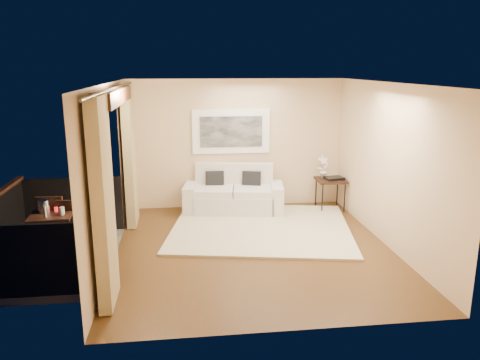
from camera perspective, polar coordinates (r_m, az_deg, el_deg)
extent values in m
plane|color=#523518|center=(7.86, 1.69, -8.35)|extent=(5.00, 5.00, 0.00)
plane|color=white|center=(7.28, 1.84, 11.72)|extent=(5.00, 5.00, 0.00)
plane|color=#D2B38D|center=(9.89, -0.44, 4.42)|extent=(4.50, 0.00, 4.50)
plane|color=#D2B38D|center=(5.09, 6.05, -4.79)|extent=(4.50, 0.00, 4.50)
plane|color=#D2B38D|center=(8.10, 17.70, 1.66)|extent=(0.00, 5.00, 5.00)
plane|color=#D2B38D|center=(9.26, -13.96, 3.36)|extent=(0.00, 2.70, 2.70)
plane|color=#D2B38D|center=(5.70, -18.22, -3.38)|extent=(0.00, 2.70, 2.70)
plane|color=#D2B38D|center=(7.29, -16.20, 10.02)|extent=(0.00, 2.40, 2.40)
cube|color=black|center=(7.28, -15.24, 9.83)|extent=(0.28, 2.40, 0.22)
cube|color=#605B56|center=(8.07, -21.34, -9.22)|extent=(1.80, 2.60, 0.12)
cube|color=black|center=(9.05, -19.74, -2.83)|extent=(1.80, 0.06, 1.00)
cube|color=black|center=(6.73, -24.35, -8.97)|extent=(1.80, 0.06, 1.00)
cube|color=tan|center=(8.95, -13.28, 2.86)|extent=(0.16, 0.75, 2.62)
cube|color=tan|center=(5.96, -16.34, -2.78)|extent=(0.16, 0.75, 2.62)
cylinder|color=#4C473F|center=(7.27, -15.13, 10.70)|extent=(0.04, 4.80, 0.04)
cube|color=white|center=(9.81, -1.08, 5.94)|extent=(1.62, 0.05, 0.92)
cube|color=black|center=(9.77, -1.06, 5.91)|extent=(1.30, 0.02, 0.64)
cube|color=beige|center=(8.76, 2.55, -5.83)|extent=(3.72, 3.38, 0.04)
cube|color=silver|center=(9.67, -0.77, -2.79)|extent=(1.74, 1.09, 0.40)
cube|color=silver|center=(9.90, -0.71, -0.16)|extent=(1.64, 0.44, 0.79)
cube|color=silver|center=(9.72, -6.03, -2.20)|extent=(0.35, 0.89, 0.59)
cube|color=silver|center=(9.66, 4.53, -2.27)|extent=(0.35, 0.89, 0.59)
cube|color=silver|center=(9.59, -3.13, -1.28)|extent=(0.87, 0.87, 0.13)
cube|color=silver|center=(9.57, 1.57, -1.31)|extent=(0.87, 0.87, 0.13)
cube|color=black|center=(9.77, -3.10, -0.02)|extent=(0.39, 0.20, 0.39)
cube|color=black|center=(9.74, 1.40, -0.04)|extent=(0.42, 0.27, 0.39)
cube|color=black|center=(9.96, 11.00, -0.01)|extent=(0.61, 0.61, 0.04)
cylinder|color=black|center=(9.76, 10.01, -2.23)|extent=(0.03, 0.03, 0.60)
cylinder|color=black|center=(9.90, 12.64, -2.12)|extent=(0.03, 0.03, 0.60)
cylinder|color=black|center=(10.19, 9.24, -1.50)|extent=(0.03, 0.03, 0.60)
cylinder|color=black|center=(10.34, 11.77, -1.41)|extent=(0.03, 0.03, 0.60)
cube|color=black|center=(9.95, 11.40, 0.22)|extent=(0.42, 0.34, 0.05)
imported|color=white|center=(9.99, 10.13, 1.61)|extent=(0.30, 0.24, 0.48)
cube|color=black|center=(7.80, -22.06, -4.04)|extent=(0.67, 0.67, 0.05)
cylinder|color=black|center=(7.76, -24.10, -7.23)|extent=(0.04, 0.04, 0.68)
cylinder|color=black|center=(7.62, -20.44, -7.25)|extent=(0.04, 0.04, 0.68)
cylinder|color=black|center=(8.21, -23.10, -5.98)|extent=(0.04, 0.04, 0.68)
cylinder|color=black|center=(8.08, -19.63, -5.97)|extent=(0.04, 0.04, 0.68)
cube|color=black|center=(8.27, -21.61, -4.97)|extent=(0.42, 0.42, 0.05)
cube|color=black|center=(8.03, -22.12, -3.74)|extent=(0.41, 0.06, 0.54)
cylinder|color=black|center=(8.45, -20.08, -6.09)|extent=(0.03, 0.03, 0.42)
cylinder|color=black|center=(8.54, -22.24, -6.07)|extent=(0.03, 0.03, 0.42)
cylinder|color=black|center=(8.15, -20.66, -6.87)|extent=(0.03, 0.03, 0.42)
cylinder|color=black|center=(8.25, -22.89, -6.84)|extent=(0.03, 0.03, 0.42)
cube|color=black|center=(7.82, -20.52, -6.13)|extent=(0.45, 0.45, 0.05)
cube|color=black|center=(7.90, -20.16, -4.12)|extent=(0.39, 0.11, 0.51)
cylinder|color=black|center=(7.82, -21.91, -7.95)|extent=(0.03, 0.03, 0.40)
cylinder|color=black|center=(7.69, -19.75, -8.11)|extent=(0.03, 0.03, 0.40)
cylinder|color=black|center=(8.09, -20.98, -7.15)|extent=(0.03, 0.03, 0.40)
cylinder|color=black|center=(7.97, -18.89, -7.28)|extent=(0.03, 0.03, 0.40)
cylinder|color=silver|center=(7.89, -22.79, -2.97)|extent=(0.18, 0.18, 0.20)
cylinder|color=red|center=(7.88, -21.51, -3.36)|extent=(0.06, 0.06, 0.07)
cylinder|color=white|center=(7.63, -22.66, -3.58)|extent=(0.04, 0.04, 0.18)
cylinder|color=silver|center=(7.66, -20.96, -3.60)|extent=(0.06, 0.06, 0.12)
cylinder|color=silver|center=(7.70, -20.82, -3.49)|extent=(0.06, 0.06, 0.12)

